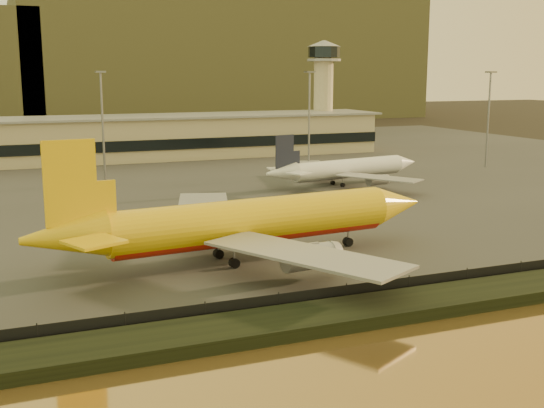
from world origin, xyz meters
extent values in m
plane|color=black|center=(0.00, 0.00, 0.00)|extent=(900.00, 900.00, 0.00)
cube|color=black|center=(0.00, -17.00, 0.70)|extent=(320.00, 7.00, 1.40)
cube|color=#2D2D2D|center=(0.00, 95.00, 0.10)|extent=(320.00, 220.00, 0.20)
cube|color=black|center=(0.00, -13.00, 1.30)|extent=(300.00, 0.05, 2.20)
cube|color=tan|center=(0.00, 125.00, 6.20)|extent=(160.00, 22.00, 12.00)
cube|color=black|center=(0.00, 113.80, 5.20)|extent=(160.00, 0.60, 3.00)
cube|color=gray|center=(0.00, 125.00, 12.50)|extent=(164.00, 24.00, 0.60)
cylinder|color=tan|center=(70.00, 131.00, 15.20)|extent=(6.40, 6.40, 30.00)
cylinder|color=black|center=(70.00, 131.00, 31.95)|extent=(10.40, 10.40, 3.50)
cone|color=gray|center=(70.00, 131.00, 34.70)|extent=(11.20, 11.20, 2.00)
cylinder|color=gray|center=(70.00, 131.00, 29.40)|extent=(11.20, 11.20, 0.80)
cylinder|color=slate|center=(-10.00, 80.00, 12.70)|extent=(0.50, 0.50, 25.00)
cube|color=slate|center=(-10.00, 80.00, 25.40)|extent=(2.20, 2.20, 0.40)
cylinder|color=slate|center=(40.00, 78.00, 12.70)|extent=(0.50, 0.50, 25.00)
cube|color=slate|center=(40.00, 78.00, 25.40)|extent=(2.20, 2.20, 0.40)
cylinder|color=slate|center=(90.00, 72.00, 12.70)|extent=(0.50, 0.50, 25.00)
cube|color=slate|center=(90.00, 72.00, 25.40)|extent=(2.20, 2.20, 0.40)
cube|color=brown|center=(90.00, 340.00, 35.00)|extent=(220.00, 160.00, 70.00)
cylinder|color=#E1AF0B|center=(-0.82, 8.14, 5.69)|extent=(40.40, 9.74, 5.78)
cylinder|color=#B81A0A|center=(-0.82, 8.14, 4.68)|extent=(39.17, 8.36, 4.51)
cone|color=#E1AF0B|center=(22.97, 10.52, 5.69)|extent=(8.32, 6.53, 5.78)
cone|color=#E1AF0B|center=(-25.71, 5.65, 6.13)|extent=(10.53, 6.75, 5.78)
cube|color=#E1AF0B|center=(-24.61, 5.77, 12.49)|extent=(6.13, 1.07, 10.12)
cube|color=#E1AF0B|center=(-24.08, 11.63, 6.56)|extent=(6.60, 6.55, 0.35)
cube|color=#E1AF0B|center=(-22.92, 0.12, 6.56)|extent=(7.30, 7.26, 0.35)
cube|color=gray|center=(-3.46, 23.36, 4.68)|extent=(14.49, 26.20, 0.35)
cylinder|color=gray|center=(-0.32, 19.90, 3.09)|extent=(6.95, 3.83, 3.18)
cube|color=gray|center=(-0.39, -7.29, 4.68)|extent=(18.52, 25.77, 0.35)
cylinder|color=gray|center=(2.00, -3.28, 3.09)|extent=(6.95, 3.83, 3.18)
cylinder|color=black|center=(14.39, 9.67, 0.84)|extent=(1.37, 1.13, 1.27)
cylinder|color=slate|center=(14.39, 9.67, 1.50)|extent=(0.22, 0.22, 2.60)
cylinder|color=black|center=(-4.71, 5.14, 0.84)|extent=(1.37, 1.13, 1.27)
cylinder|color=slate|center=(-4.71, 5.14, 1.50)|extent=(0.22, 0.22, 2.60)
cylinder|color=black|center=(-5.23, 10.32, 0.84)|extent=(1.37, 1.13, 1.27)
cylinder|color=slate|center=(-5.23, 10.32, 1.50)|extent=(0.22, 0.22, 2.60)
cylinder|color=silver|center=(41.15, 59.22, 4.04)|extent=(29.35, 9.27, 4.04)
cylinder|color=gray|center=(41.15, 59.22, 3.33)|extent=(28.40, 8.25, 3.15)
cone|color=silver|center=(58.24, 62.38, 4.04)|extent=(6.30, 5.01, 4.04)
cone|color=silver|center=(23.27, 55.90, 4.34)|extent=(7.89, 5.30, 4.04)
cube|color=#1C1F32|center=(24.06, 56.05, 8.79)|extent=(4.43, 1.13, 7.07)
cube|color=silver|center=(24.12, 60.17, 4.65)|extent=(4.51, 4.34, 0.24)
cube|color=silver|center=(25.59, 52.22, 4.65)|extent=(5.38, 5.30, 0.24)
cube|color=gray|center=(38.33, 70.00, 3.33)|extent=(9.17, 18.95, 0.24)
cylinder|color=gray|center=(40.82, 67.68, 2.22)|extent=(5.17, 3.07, 2.22)
cube|color=gray|center=(42.38, 48.14, 3.33)|extent=(14.55, 18.38, 0.24)
cylinder|color=gray|center=(43.87, 51.19, 2.22)|extent=(5.17, 3.07, 2.22)
cylinder|color=black|center=(52.08, 61.24, 0.64)|extent=(1.00, 0.86, 0.89)
cylinder|color=slate|center=(52.08, 61.24, 1.11)|extent=(0.21, 0.21, 1.82)
cylinder|color=black|center=(38.50, 56.87, 0.64)|extent=(1.00, 0.86, 0.89)
cylinder|color=slate|center=(38.50, 56.87, 1.11)|extent=(0.21, 0.21, 1.82)
cylinder|color=black|center=(37.84, 60.45, 0.64)|extent=(1.00, 0.86, 0.89)
cylinder|color=slate|center=(37.84, 60.45, 1.11)|extent=(0.21, 0.21, 1.82)
cube|color=#E1AF0B|center=(20.76, 26.99, 1.12)|extent=(4.15, 1.96, 1.84)
cube|color=silver|center=(-12.56, 31.34, 1.15)|extent=(4.30, 2.07, 1.90)
camera|label=1|loc=(-32.18, -75.85, 25.05)|focal=45.00mm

